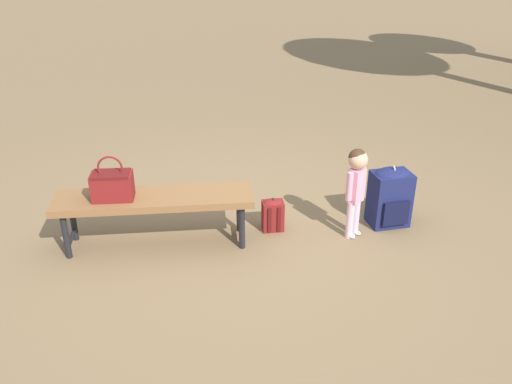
{
  "coord_description": "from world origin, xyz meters",
  "views": [
    {
      "loc": [
        -0.32,
        -3.98,
        2.38
      ],
      "look_at": [
        0.08,
        -0.1,
        0.45
      ],
      "focal_mm": 37.42,
      "sensor_mm": 36.0,
      "label": 1
    }
  ],
  "objects_px": {
    "child_standing": "(356,180)",
    "backpack_large": "(390,195)",
    "backpack_small": "(273,214)",
    "handbag": "(112,184)",
    "park_bench": "(154,202)"
  },
  "relations": [
    {
      "from": "park_bench",
      "to": "child_standing",
      "type": "bearing_deg",
      "value": -1.28
    },
    {
      "from": "child_standing",
      "to": "backpack_large",
      "type": "xyz_separation_m",
      "value": [
        0.37,
        0.17,
        -0.25
      ]
    },
    {
      "from": "handbag",
      "to": "backpack_small",
      "type": "xyz_separation_m",
      "value": [
        1.3,
        0.16,
        -0.42
      ]
    },
    {
      "from": "park_bench",
      "to": "backpack_large",
      "type": "xyz_separation_m",
      "value": [
        2.03,
        0.14,
        -0.11
      ]
    },
    {
      "from": "park_bench",
      "to": "handbag",
      "type": "xyz_separation_m",
      "value": [
        -0.31,
        -0.02,
        0.18
      ]
    },
    {
      "from": "backpack_small",
      "to": "backpack_large",
      "type": "bearing_deg",
      "value": 0.01
    },
    {
      "from": "park_bench",
      "to": "backpack_large",
      "type": "distance_m",
      "value": 2.04
    },
    {
      "from": "handbag",
      "to": "backpack_small",
      "type": "height_order",
      "value": "handbag"
    },
    {
      "from": "handbag",
      "to": "child_standing",
      "type": "bearing_deg",
      "value": -0.39
    },
    {
      "from": "backpack_small",
      "to": "handbag",
      "type": "bearing_deg",
      "value": -173.01
    },
    {
      "from": "park_bench",
      "to": "backpack_large",
      "type": "height_order",
      "value": "backpack_large"
    },
    {
      "from": "park_bench",
      "to": "handbag",
      "type": "bearing_deg",
      "value": -175.66
    },
    {
      "from": "backpack_large",
      "to": "backpack_small",
      "type": "distance_m",
      "value": 1.05
    },
    {
      "from": "backpack_large",
      "to": "backpack_small",
      "type": "relative_size",
      "value": 1.83
    },
    {
      "from": "park_bench",
      "to": "backpack_small",
      "type": "height_order",
      "value": "park_bench"
    }
  ]
}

